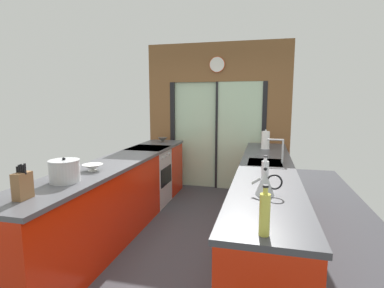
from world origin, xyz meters
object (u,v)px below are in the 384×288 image
(knife_block, at_px, (22,185))
(soap_bottle_far, at_px, (265,170))
(oven_range, at_px, (149,176))
(stock_pot, at_px, (65,171))
(mixing_bowl_near, at_px, (93,167))
(kettle, at_px, (265,183))
(mixing_bowl_far, at_px, (163,140))
(soap_bottle_near, at_px, (265,214))
(paper_towel_roll, at_px, (265,140))

(knife_block, height_order, soap_bottle_far, knife_block)
(oven_range, relative_size, stock_pot, 3.36)
(mixing_bowl_near, bearing_deg, soap_bottle_far, 1.17)
(mixing_bowl_near, xyz_separation_m, kettle, (1.78, -0.39, 0.06))
(mixing_bowl_far, relative_size, kettle, 0.71)
(kettle, bearing_deg, mixing_bowl_near, 167.64)
(oven_range, bearing_deg, soap_bottle_near, -56.57)
(oven_range, distance_m, kettle, 2.74)
(oven_range, bearing_deg, soap_bottle_far, -40.97)
(stock_pot, xyz_separation_m, soap_bottle_far, (1.78, 0.49, -0.00))
(paper_towel_roll, bearing_deg, mixing_bowl_far, 169.88)
(soap_bottle_near, bearing_deg, paper_towel_roll, 90.00)
(mixing_bowl_near, relative_size, kettle, 0.89)
(soap_bottle_near, xyz_separation_m, soap_bottle_far, (0.00, 1.16, -0.03))
(soap_bottle_far, bearing_deg, kettle, -89.65)
(oven_range, relative_size, mixing_bowl_far, 5.37)
(oven_range, distance_m, mixing_bowl_near, 1.68)
(mixing_bowl_near, height_order, kettle, kettle)
(mixing_bowl_near, relative_size, paper_towel_roll, 0.71)
(mixing_bowl_far, distance_m, stock_pot, 2.68)
(oven_range, relative_size, knife_block, 3.31)
(mixing_bowl_far, distance_m, soap_bottle_near, 3.79)
(mixing_bowl_far, xyz_separation_m, knife_block, (0.00, -3.16, 0.06))
(mixing_bowl_far, bearing_deg, soap_bottle_near, -62.02)
(soap_bottle_far, bearing_deg, oven_range, 139.03)
(kettle, height_order, soap_bottle_far, soap_bottle_far)
(oven_range, xyz_separation_m, mixing_bowl_near, (0.02, -1.60, 0.50))
(mixing_bowl_far, height_order, soap_bottle_near, soap_bottle_near)
(mixing_bowl_far, xyz_separation_m, paper_towel_roll, (1.78, -0.32, 0.09))
(soap_bottle_near, bearing_deg, soap_bottle_far, 90.00)
(stock_pot, relative_size, soap_bottle_far, 1.15)
(soap_bottle_far, bearing_deg, mixing_bowl_near, -178.83)
(mixing_bowl_near, height_order, stock_pot, stock_pot)
(oven_range, xyz_separation_m, soap_bottle_near, (1.80, -2.72, 0.59))
(mixing_bowl_near, xyz_separation_m, mixing_bowl_far, (0.00, 2.22, 0.01))
(mixing_bowl_far, relative_size, soap_bottle_far, 0.72)
(mixing_bowl_near, bearing_deg, oven_range, 90.66)
(kettle, height_order, paper_towel_roll, paper_towel_roll)
(mixing_bowl_far, bearing_deg, stock_pot, -90.00)
(knife_block, bearing_deg, mixing_bowl_near, 90.01)
(mixing_bowl_far, relative_size, knife_block, 0.62)
(oven_range, distance_m, paper_towel_roll, 1.92)
(oven_range, relative_size, soap_bottle_far, 3.87)
(stock_pot, bearing_deg, soap_bottle_far, 15.32)
(soap_bottle_far, bearing_deg, soap_bottle_near, -90.00)
(mixing_bowl_near, distance_m, soap_bottle_near, 2.11)
(soap_bottle_near, height_order, soap_bottle_far, soap_bottle_near)
(oven_range, distance_m, mixing_bowl_far, 0.81)
(knife_block, relative_size, soap_bottle_far, 1.17)
(knife_block, xyz_separation_m, soap_bottle_near, (1.78, -0.19, 0.02))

